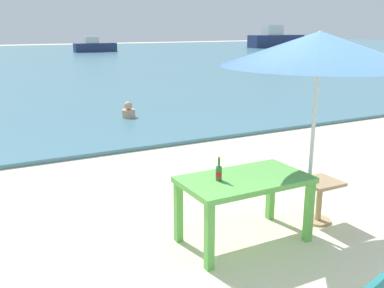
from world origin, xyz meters
The scene contains 9 objects.
ground_plane centered at (0.00, 0.00, 0.00)m, with size 120.00×120.00×0.00m, color beige.
sea_water centered at (0.00, 30.00, 0.04)m, with size 120.00×50.00×0.08m, color teal.
picnic_table_green centered at (-0.85, 0.98, 0.65)m, with size 1.40×0.80×0.76m.
beer_bottle_amber centered at (-1.16, 1.03, 0.85)m, with size 0.07×0.07×0.26m.
patio_umbrella centered at (-0.08, 0.80, 2.12)m, with size 2.10×2.10×2.30m.
side_table_wood centered at (0.25, 0.96, 0.35)m, with size 0.44×0.44×0.54m.
swimmer_person centered at (0.29, 7.81, 0.24)m, with size 0.34×0.34×0.41m.
boat_ferry centered at (7.84, 37.26, 0.57)m, with size 3.77×1.03×1.37m.
boat_cargo_ship centered at (27.70, 36.41, 0.92)m, with size 6.44×1.76×2.34m.
Camera 1 is at (-3.48, -2.74, 2.35)m, focal length 41.11 mm.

